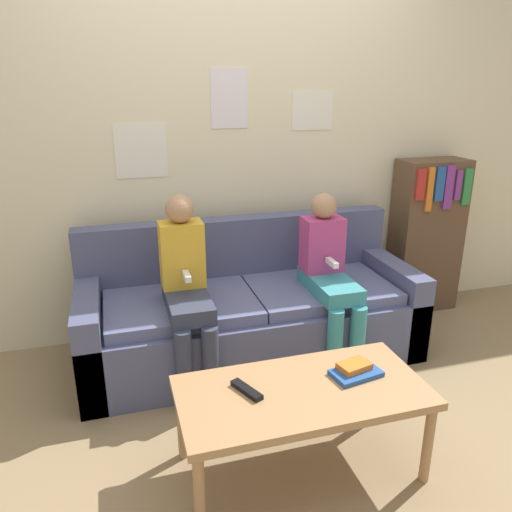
{
  "coord_description": "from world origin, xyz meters",
  "views": [
    {
      "loc": [
        -0.76,
        -2.2,
        1.64
      ],
      "look_at": [
        0.0,
        0.37,
        0.7
      ],
      "focal_mm": 35.0,
      "sensor_mm": 36.0,
      "label": 1
    }
  ],
  "objects_px": {
    "coffee_table": "(302,398)",
    "bookshelf": "(426,236)",
    "person_left": "(186,285)",
    "person_right": "(329,273)",
    "tv_remote": "(247,390)",
    "couch": "(250,313)"
  },
  "relations": [
    {
      "from": "bookshelf",
      "to": "coffee_table",
      "type": "bearing_deg",
      "value": -138.24
    },
    {
      "from": "coffee_table",
      "to": "tv_remote",
      "type": "bearing_deg",
      "value": 169.55
    },
    {
      "from": "coffee_table",
      "to": "person_right",
      "type": "height_order",
      "value": "person_right"
    },
    {
      "from": "bookshelf",
      "to": "person_right",
      "type": "bearing_deg",
      "value": -153.64
    },
    {
      "from": "couch",
      "to": "person_right",
      "type": "distance_m",
      "value": 0.56
    },
    {
      "from": "person_left",
      "to": "person_right",
      "type": "relative_size",
      "value": 1.04
    },
    {
      "from": "person_right",
      "to": "bookshelf",
      "type": "xyz_separation_m",
      "value": [
        1.0,
        0.5,
        0.0
      ]
    },
    {
      "from": "coffee_table",
      "to": "person_right",
      "type": "relative_size",
      "value": 1.04
    },
    {
      "from": "couch",
      "to": "bookshelf",
      "type": "xyz_separation_m",
      "value": [
        1.44,
        0.3,
        0.29
      ]
    },
    {
      "from": "coffee_table",
      "to": "person_left",
      "type": "height_order",
      "value": "person_left"
    },
    {
      "from": "coffee_table",
      "to": "person_right",
      "type": "distance_m",
      "value": 1.0
    },
    {
      "from": "coffee_table",
      "to": "person_left",
      "type": "distance_m",
      "value": 0.95
    },
    {
      "from": "coffee_table",
      "to": "tv_remote",
      "type": "distance_m",
      "value": 0.24
    },
    {
      "from": "tv_remote",
      "to": "couch",
      "type": "bearing_deg",
      "value": 49.29
    },
    {
      "from": "person_right",
      "to": "tv_remote",
      "type": "distance_m",
      "value": 1.1
    },
    {
      "from": "coffee_table",
      "to": "bookshelf",
      "type": "bearing_deg",
      "value": 41.76
    },
    {
      "from": "couch",
      "to": "person_left",
      "type": "distance_m",
      "value": 0.55
    },
    {
      "from": "person_right",
      "to": "coffee_table",
      "type": "bearing_deg",
      "value": -120.61
    },
    {
      "from": "person_left",
      "to": "person_right",
      "type": "bearing_deg",
      "value": -0.44
    },
    {
      "from": "person_right",
      "to": "tv_remote",
      "type": "xyz_separation_m",
      "value": [
        -0.73,
        -0.8,
        -0.14
      ]
    },
    {
      "from": "person_left",
      "to": "person_right",
      "type": "height_order",
      "value": "person_left"
    },
    {
      "from": "couch",
      "to": "bookshelf",
      "type": "distance_m",
      "value": 1.5
    }
  ]
}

